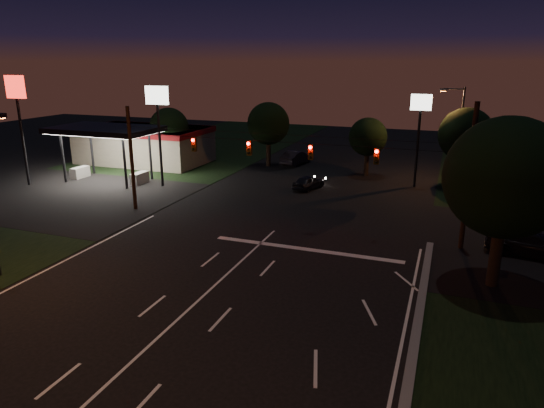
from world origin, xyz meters
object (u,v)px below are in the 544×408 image
at_px(utility_pole_right, 460,248).
at_px(tree_right_near, 507,179).
at_px(car_cross, 533,244).
at_px(car_oncoming_b, 296,157).
at_px(car_oncoming_a, 308,182).

distance_m(utility_pole_right, tree_right_near, 7.61).
bearing_deg(utility_pole_right, car_cross, 2.60).
bearing_deg(car_cross, tree_right_near, 162.70).
xyz_separation_m(tree_right_near, car_oncoming_b, (-18.91, 25.75, -4.91)).
bearing_deg(car_oncoming_a, tree_right_near, 149.53).
relative_size(car_oncoming_a, car_cross, 0.70).
relative_size(car_oncoming_b, car_cross, 0.89).
distance_m(car_oncoming_b, car_cross, 29.77).
relative_size(utility_pole_right, tree_right_near, 1.03).
distance_m(tree_right_near, car_cross, 7.44).
xyz_separation_m(tree_right_near, car_oncoming_a, (-14.53, 15.63, -5.05)).
bearing_deg(car_oncoming_b, car_cross, 147.09).
xyz_separation_m(utility_pole_right, car_cross, (3.98, 0.18, 0.77)).
bearing_deg(car_oncoming_b, car_oncoming_a, 124.65).
distance_m(tree_right_near, car_oncoming_a, 21.93).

